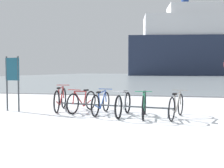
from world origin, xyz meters
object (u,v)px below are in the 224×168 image
object	(u,v)px
bicycle_0	(60,99)
bicycle_1	(82,101)
bicycle_4	(144,105)
bicycle_5	(176,106)
bicycle_3	(123,104)
info_sign	(12,74)
ferry_ship	(208,46)
bicycle_2	(101,103)

from	to	relation	value
bicycle_0	bicycle_1	size ratio (longest dim) A/B	1.06
bicycle_4	bicycle_5	size ratio (longest dim) A/B	0.99
bicycle_0	bicycle_5	xyz separation A→B (m)	(3.78, -0.66, -0.03)
bicycle_4	bicycle_3	bearing A→B (deg)	170.56
info_sign	ferry_ship	xyz separation A→B (m)	(17.58, 71.72, 7.32)
bicycle_0	bicycle_2	size ratio (longest dim) A/B	1.06
bicycle_5	ferry_ship	size ratio (longest dim) A/B	0.03
bicycle_1	info_sign	size ratio (longest dim) A/B	0.91
bicycle_0	bicycle_2	distance (m)	1.57
bicycle_1	bicycle_3	xyz separation A→B (m)	(1.44, -0.50, 0.01)
info_sign	ferry_ship	world-z (taller)	ferry_ship
bicycle_0	bicycle_3	world-z (taller)	bicycle_0
bicycle_5	bicycle_2	bearing A→B (deg)	173.52
bicycle_1	bicycle_4	world-z (taller)	bicycle_4
bicycle_1	bicycle_3	world-z (taller)	bicycle_3
bicycle_4	ferry_ship	bearing A→B (deg)	79.62
bicycle_5	ferry_ship	bearing A→B (deg)	80.31
info_sign	bicycle_2	bearing A→B (deg)	0.42
bicycle_1	ferry_ship	size ratio (longest dim) A/B	0.03
bicycle_1	bicycle_5	size ratio (longest dim) A/B	1.00
bicycle_3	bicycle_1	bearing A→B (deg)	160.69
bicycle_1	bicycle_5	distance (m)	3.02
bicycle_5	info_sign	bearing A→B (deg)	177.45
bicycle_2	bicycle_3	world-z (taller)	bicycle_3
ferry_ship	bicycle_5	bearing A→B (deg)	-99.69
bicycle_2	info_sign	xyz separation A→B (m)	(-3.02, -0.02, 0.88)
bicycle_4	bicycle_5	distance (m)	0.91
bicycle_2	bicycle_5	size ratio (longest dim) A/B	0.99
bicycle_0	bicycle_4	xyz separation A→B (m)	(2.87, -0.73, -0.02)
bicycle_2	bicycle_4	distance (m)	1.40
bicycle_2	bicycle_1	bearing A→B (deg)	158.42
bicycle_5	bicycle_4	bearing A→B (deg)	-175.48
bicycle_3	bicycle_5	distance (m)	1.53
bicycle_1	bicycle_2	world-z (taller)	same
bicycle_4	bicycle_2	bearing A→B (deg)	166.37
bicycle_3	bicycle_2	bearing A→B (deg)	162.92
bicycle_1	bicycle_3	size ratio (longest dim) A/B	0.97
bicycle_1	bicycle_5	bearing A→B (deg)	-10.22
bicycle_0	info_sign	world-z (taller)	info_sign
bicycle_1	bicycle_0	bearing A→B (deg)	171.42
ferry_ship	bicycle_2	bearing A→B (deg)	-101.48
bicycle_4	bicycle_5	bearing A→B (deg)	4.52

